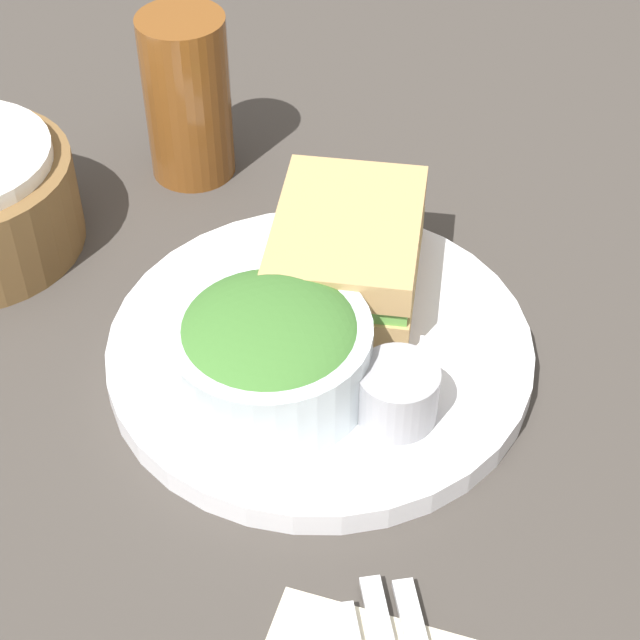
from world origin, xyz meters
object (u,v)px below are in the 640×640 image
object	(u,v)px
sandwich	(352,252)
drink_glass	(187,97)
plate	(320,351)
salad_bowl	(270,349)
dressing_cup	(397,394)

from	to	relation	value
sandwich	drink_glass	size ratio (longest dim) A/B	1.07
plate	salad_bowl	distance (m)	0.07
plate	drink_glass	xyz separation A→B (m)	(0.18, 0.17, 0.06)
sandwich	dressing_cup	xyz separation A→B (m)	(-0.11, -0.06, -0.01)
sandwich	dressing_cup	bearing A→B (deg)	-150.89
plate	dressing_cup	xyz separation A→B (m)	(-0.05, -0.07, 0.03)
drink_glass	dressing_cup	bearing A→B (deg)	-134.48
sandwich	dressing_cup	size ratio (longest dim) A/B	2.87
salad_bowl	drink_glass	distance (m)	0.28
plate	drink_glass	distance (m)	0.26
salad_bowl	dressing_cup	size ratio (longest dim) A/B	2.50
sandwich	dressing_cup	distance (m)	0.13
salad_bowl	drink_glass	world-z (taller)	drink_glass
plate	dressing_cup	bearing A→B (deg)	-126.16
salad_bowl	drink_glass	bearing A→B (deg)	33.20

